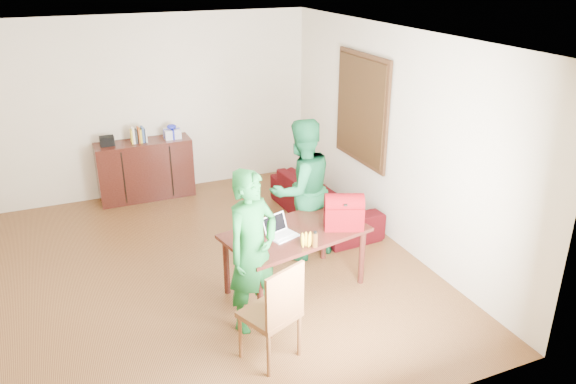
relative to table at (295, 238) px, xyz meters
name	(u,v)px	position (x,y,z in m)	size (l,w,h in m)	color
room	(195,164)	(-0.84, 0.87, 0.69)	(5.20, 5.70, 2.90)	#402110
table	(295,238)	(0.00, 0.00, 0.00)	(1.65, 1.14, 0.71)	black
chair	(271,331)	(-0.68, -0.99, -0.33)	(0.59, 0.58, 1.00)	brown
person_near	(252,251)	(-0.65, -0.44, 0.21)	(0.60, 0.40, 1.66)	#155F24
person_far	(301,190)	(0.38, 0.68, 0.25)	(0.85, 0.66, 1.74)	#156235
laptop	(283,233)	(-0.17, -0.07, 0.13)	(0.35, 0.29, 0.21)	white
bananas	(306,244)	(-0.04, -0.36, 0.12)	(0.17, 0.10, 0.06)	gold
bottle	(315,239)	(0.04, -0.39, 0.17)	(0.06, 0.06, 0.17)	#5A3414
red_bag	(344,214)	(0.52, -0.12, 0.24)	(0.42, 0.24, 0.31)	maroon
sofa	(323,200)	(1.10, 1.50, -0.34)	(1.94, 0.76, 0.57)	#370707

